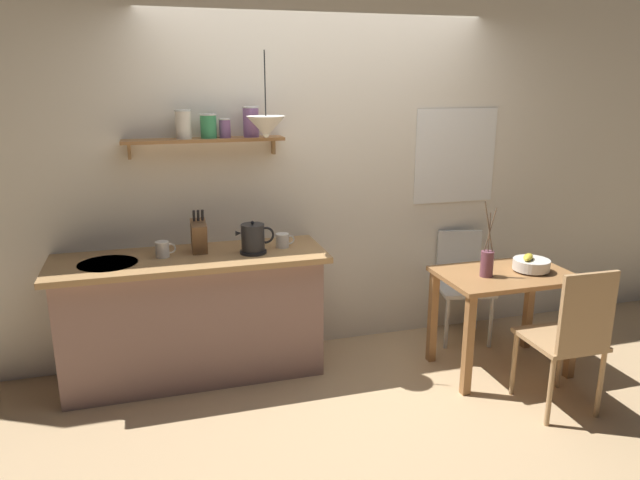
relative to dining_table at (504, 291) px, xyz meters
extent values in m
plane|color=tan|center=(-1.12, 0.20, -0.60)|extent=(14.00, 14.00, 0.00)
cube|color=silver|center=(-0.92, 0.85, 0.75)|extent=(6.80, 0.10, 2.70)
cube|color=white|center=(0.00, 0.80, 0.86)|extent=(0.70, 0.01, 0.74)
cube|color=silver|center=(0.00, 0.80, 0.86)|extent=(0.64, 0.01, 0.68)
cube|color=gray|center=(-2.12, 0.52, -0.17)|extent=(1.74, 0.52, 0.86)
cube|color=tan|center=(-2.12, 0.50, 0.28)|extent=(1.83, 0.63, 0.04)
cylinder|color=#B7BABF|center=(-2.64, 0.48, 0.29)|extent=(0.38, 0.38, 0.01)
cube|color=#9E6B3D|center=(-1.97, 0.69, 1.05)|extent=(1.08, 0.18, 0.02)
cube|color=#99754C|center=(-2.46, 0.77, 0.99)|extent=(0.02, 0.06, 0.12)
cube|color=#99754C|center=(-1.48, 0.77, 0.99)|extent=(0.02, 0.06, 0.12)
cylinder|color=beige|center=(-2.10, 0.69, 1.15)|extent=(0.10, 0.10, 0.18)
cylinder|color=silver|center=(-2.10, 0.69, 1.25)|extent=(0.11, 0.11, 0.01)
cylinder|color=#388E56|center=(-1.94, 0.69, 1.14)|extent=(0.11, 0.11, 0.15)
cylinder|color=silver|center=(-1.94, 0.69, 1.22)|extent=(0.11, 0.11, 0.01)
cylinder|color=#7F5689|center=(-1.83, 0.69, 1.12)|extent=(0.08, 0.08, 0.12)
cylinder|color=silver|center=(-1.83, 0.69, 1.19)|extent=(0.08, 0.08, 0.01)
cylinder|color=#7F5689|center=(-1.65, 0.69, 1.16)|extent=(0.11, 0.11, 0.20)
cylinder|color=silver|center=(-1.65, 0.69, 1.26)|extent=(0.11, 0.11, 0.01)
cube|color=#9E6B3D|center=(0.00, 0.00, 0.12)|extent=(0.92, 0.61, 0.03)
cube|color=#9E6B3D|center=(-0.41, -0.25, -0.25)|extent=(0.06, 0.06, 0.70)
cube|color=#9E6B3D|center=(0.41, -0.25, -0.25)|extent=(0.06, 0.06, 0.70)
cube|color=#9E6B3D|center=(-0.41, 0.25, -0.25)|extent=(0.06, 0.06, 0.70)
cube|color=#9E6B3D|center=(0.41, 0.25, -0.25)|extent=(0.06, 0.06, 0.70)
cube|color=tan|center=(0.06, -0.54, -0.13)|extent=(0.43, 0.45, 0.03)
cube|color=tan|center=(0.06, -0.75, 0.13)|extent=(0.37, 0.03, 0.49)
cylinder|color=tan|center=(0.24, -0.35, -0.37)|extent=(0.03, 0.03, 0.45)
cylinder|color=tan|center=(-0.11, -0.35, -0.37)|extent=(0.03, 0.03, 0.45)
cylinder|color=tan|center=(0.24, -0.73, -0.37)|extent=(0.03, 0.03, 0.45)
cylinder|color=tan|center=(-0.12, -0.73, -0.37)|extent=(0.03, 0.03, 0.45)
cube|color=silver|center=(0.01, 0.54, -0.17)|extent=(0.49, 0.50, 0.03)
cube|color=silver|center=(0.05, 0.74, 0.05)|extent=(0.36, 0.11, 0.41)
cylinder|color=silver|center=(-0.20, 0.41, -0.39)|extent=(0.03, 0.03, 0.42)
cylinder|color=silver|center=(0.14, 0.33, -0.39)|extent=(0.03, 0.03, 0.42)
cylinder|color=silver|center=(-0.12, 0.76, -0.39)|extent=(0.03, 0.03, 0.42)
cylinder|color=silver|center=(0.22, 0.68, -0.39)|extent=(0.03, 0.03, 0.42)
cylinder|color=silver|center=(0.19, -0.02, 0.14)|extent=(0.11, 0.11, 0.01)
cylinder|color=silver|center=(0.19, -0.02, 0.19)|extent=(0.25, 0.25, 0.07)
ellipsoid|color=yellow|center=(0.16, -0.02, 0.24)|extent=(0.14, 0.14, 0.04)
cylinder|color=brown|center=(-0.17, -0.02, 0.23)|extent=(0.09, 0.09, 0.18)
cylinder|color=brown|center=(-0.18, -0.02, 0.49)|extent=(0.07, 0.04, 0.34)
cylinder|color=brown|center=(-0.17, -0.02, 0.45)|extent=(0.01, 0.02, 0.27)
cylinder|color=brown|center=(-0.16, -0.02, 0.47)|extent=(0.07, 0.01, 0.29)
cylinder|color=black|center=(-1.70, 0.45, 0.31)|extent=(0.18, 0.18, 0.02)
cylinder|color=#232326|center=(-1.70, 0.45, 0.41)|extent=(0.16, 0.16, 0.18)
sphere|color=black|center=(-1.70, 0.45, 0.51)|extent=(0.02, 0.02, 0.02)
cone|color=#232326|center=(-1.80, 0.45, 0.45)|extent=(0.04, 0.04, 0.04)
torus|color=black|center=(-1.61, 0.45, 0.42)|extent=(0.12, 0.02, 0.12)
cube|color=brown|center=(-2.05, 0.56, 0.42)|extent=(0.10, 0.19, 0.24)
cylinder|color=black|center=(-2.08, 0.52, 0.57)|extent=(0.02, 0.03, 0.08)
cylinder|color=black|center=(-2.05, 0.52, 0.57)|extent=(0.02, 0.03, 0.08)
cylinder|color=black|center=(-2.02, 0.52, 0.57)|extent=(0.02, 0.03, 0.08)
cylinder|color=white|center=(-2.30, 0.53, 0.35)|extent=(0.09, 0.09, 0.11)
torus|color=white|center=(-2.24, 0.53, 0.35)|extent=(0.07, 0.01, 0.07)
cylinder|color=white|center=(-1.48, 0.53, 0.35)|extent=(0.09, 0.09, 0.10)
torus|color=white|center=(-1.42, 0.53, 0.35)|extent=(0.07, 0.01, 0.07)
cylinder|color=black|center=(-1.58, 0.47, 1.42)|extent=(0.01, 0.01, 0.41)
cone|color=silver|center=(-1.58, 0.47, 1.15)|extent=(0.26, 0.26, 0.14)
sphere|color=white|center=(-1.58, 0.47, 1.10)|extent=(0.04, 0.04, 0.04)
camera|label=1|loc=(-2.34, -3.37, 1.45)|focal=32.93mm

